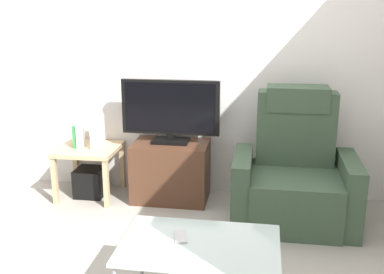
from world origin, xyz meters
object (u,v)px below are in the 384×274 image
(recliner_armchair, at_px, (294,177))
(cell_phone, at_px, (180,237))
(tv_stand, at_px, (171,171))
(game_console, at_px, (97,132))
(book_middle, at_px, (80,136))
(side_table, at_px, (89,155))
(subwoofer_box, at_px, (91,182))
(book_leftmost, at_px, (76,136))
(television, at_px, (170,110))
(coffee_table, at_px, (200,247))

(recliner_armchair, height_order, cell_phone, recliner_armchair)
(tv_stand, relative_size, game_console, 2.32)
(book_middle, distance_m, game_console, 0.16)
(tv_stand, height_order, side_table, tv_stand)
(recliner_armchair, bearing_deg, subwoofer_box, 166.13)
(book_leftmost, height_order, book_middle, book_middle)
(television, height_order, coffee_table, television)
(book_leftmost, xyz_separation_m, coffee_table, (1.34, -1.51, -0.18))
(book_leftmost, relative_size, game_console, 0.72)
(television, distance_m, cell_phone, 1.62)
(cell_phone, bearing_deg, book_middle, 114.88)
(side_table, bearing_deg, recliner_armchair, -6.84)
(subwoofer_box, relative_size, coffee_table, 0.29)
(side_table, height_order, book_middle, book_middle)
(tv_stand, bearing_deg, game_console, -178.17)
(television, height_order, recliner_armchair, television)
(tv_stand, relative_size, book_leftmost, 3.24)
(cell_phone, bearing_deg, television, 89.15)
(side_table, relative_size, book_leftmost, 2.60)
(coffee_table, bearing_deg, cell_phone, 157.09)
(tv_stand, distance_m, cell_phone, 1.56)
(book_middle, bearing_deg, tv_stand, 3.58)
(side_table, relative_size, game_console, 1.86)
(book_middle, bearing_deg, coffee_table, -49.09)
(television, xyz_separation_m, cell_phone, (0.36, -1.53, -0.41))
(book_leftmost, bearing_deg, coffee_table, -48.27)
(book_leftmost, bearing_deg, book_middle, 0.00)
(subwoofer_box, bearing_deg, book_leftmost, -168.69)
(cell_phone, bearing_deg, side_table, 113.01)
(recliner_armchair, xyz_separation_m, book_leftmost, (-1.94, 0.20, 0.20))
(recliner_armchair, xyz_separation_m, book_middle, (-1.90, 0.20, 0.21))
(game_console, xyz_separation_m, coffee_table, (1.15, -1.54, -0.22))
(tv_stand, distance_m, subwoofer_box, 0.77)
(book_middle, bearing_deg, book_leftmost, 180.00)
(subwoofer_box, bearing_deg, cell_phone, -52.73)
(television, distance_m, book_middle, 0.86)
(side_table, bearing_deg, game_console, 6.34)
(tv_stand, height_order, television, television)
(game_console, distance_m, cell_phone, 1.82)
(television, distance_m, coffee_table, 1.71)
(recliner_armchair, distance_m, book_middle, 1.92)
(coffee_table, bearing_deg, tv_stand, 107.29)
(game_console, relative_size, cell_phone, 1.93)
(television, bearing_deg, book_leftmost, -175.31)
(tv_stand, xyz_separation_m, side_table, (-0.76, -0.03, 0.13))
(book_middle, bearing_deg, cell_phone, -50.86)
(game_console, height_order, cell_phone, game_console)
(television, relative_size, book_middle, 3.91)
(subwoofer_box, bearing_deg, recliner_armchair, -6.84)
(tv_stand, xyz_separation_m, game_console, (-0.67, -0.02, 0.35))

